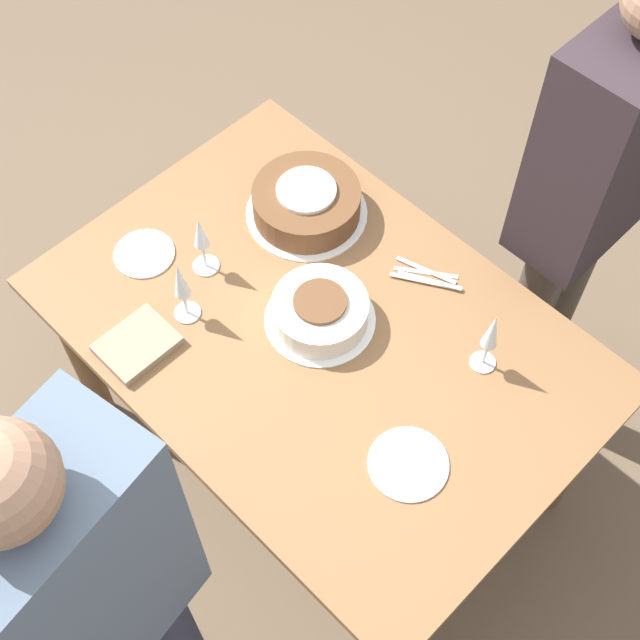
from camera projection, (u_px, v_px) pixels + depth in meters
The scene contains 13 objects.
ground_plane at pixel (320, 453), 2.88m from camera, with size 12.00×12.00×0.00m, color brown.
dining_table at pixel (320, 354), 2.34m from camera, with size 1.38×0.94×0.76m.
cake_center_white at pixel (320, 311), 2.22m from camera, with size 0.28×0.28×0.09m.
cake_front_chocolate at pixel (307, 202), 2.40m from camera, with size 0.33×0.33×0.10m.
wine_glass_near at pixel (201, 238), 2.24m from camera, with size 0.07×0.07×0.19m.
wine_glass_far at pixel (181, 284), 2.16m from camera, with size 0.07×0.07×0.21m.
wine_glass_extra at pixel (491, 334), 2.08m from camera, with size 0.06×0.06×0.21m.
dessert_plate_left at pixel (408, 464), 2.04m from camera, with size 0.19×0.19×0.01m.
dessert_plate_right at pixel (144, 254), 2.37m from camera, with size 0.16×0.16×0.01m.
fork_pile at pixel (426, 276), 2.32m from camera, with size 0.19×0.13×0.01m.
napkin_stack at pixel (137, 344), 2.20m from camera, with size 0.15×0.18×0.02m.
person_cutting at pixel (595, 179), 2.25m from camera, with size 0.22×0.40×1.58m.
person_watching at pixel (88, 596), 1.66m from camera, with size 0.28×0.43×1.63m.
Camera 1 is at (-0.83, 0.83, 2.66)m, focal length 50.00 mm.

